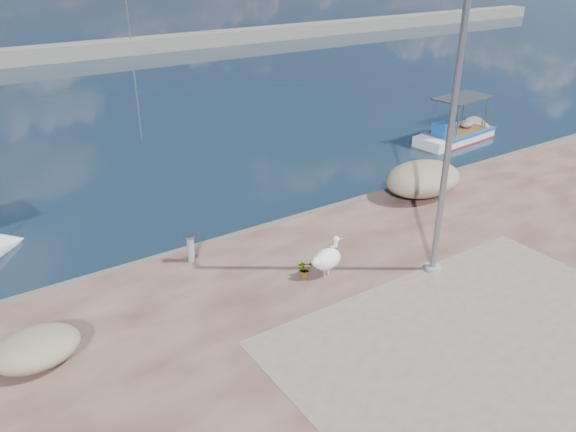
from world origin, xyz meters
The scene contains 10 objects.
ground centered at (0.00, 0.00, 0.00)m, with size 1400.00×1400.00×0.00m, color #162635.
quay_patch centered at (1.00, -3.00, 0.50)m, with size 9.00×7.00×0.01m, color gray.
breakwater centered at (0.00, 40.00, 0.60)m, with size 120.00×2.20×7.50m.
boat_right centered at (12.71, 8.51, 0.19)m, with size 5.10×2.10×2.39m.
pelican centered at (-0.20, 1.66, 1.00)m, with size 1.09×0.52×1.06m.
lamp_post centered at (2.33, 0.35, 3.80)m, with size 0.44×0.96×7.00m.
bollard_near centered at (-2.84, 4.28, 0.92)m, with size 0.26×0.26×0.78m.
potted_plant centered at (-0.73, 1.91, 0.74)m, with size 0.43×0.37×0.48m, color #33722D.
net_pile_b centered at (-7.24, 2.24, 0.85)m, with size 1.78×1.38×0.69m, color tan.
net_pile_c centered at (5.76, 4.10, 1.07)m, with size 2.90×2.07×1.14m, color tan.
Camera 1 is at (-7.99, -8.26, 8.28)m, focal length 35.00 mm.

